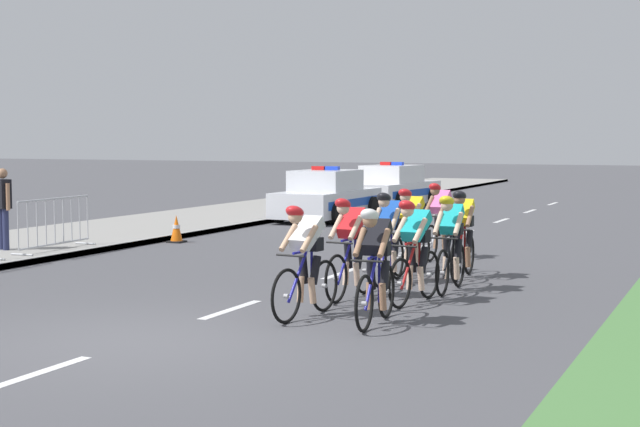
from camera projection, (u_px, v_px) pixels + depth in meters
The scene contains 18 objects.
ground_plane at pixel (136, 341), 11.30m from camera, with size 160.00×160.00×0.00m, color #4C4C51.
sidewalk_slab at pixel (189, 220), 27.31m from camera, with size 4.46×60.00×0.12m, color gray.
kerb_edge at pixel (255, 223), 26.43m from camera, with size 0.16×60.00×0.13m, color #9E9E99.
lane_markings_centre at pixel (441, 240), 22.45m from camera, with size 0.14×29.60×0.01m.
cyclist_lead at pixel (305, 260), 12.70m from camera, with size 0.45×1.72×1.56m.
cyclist_second at pixel (375, 265), 12.18m from camera, with size 0.44×1.72×1.56m.
cyclist_third at pixel (350, 247), 14.23m from camera, with size 0.43×1.72×1.56m.
cyclist_fourth at pixel (415, 250), 13.79m from camera, with size 0.45×1.72×1.56m.
cyclist_fifth at pixel (388, 236), 15.70m from camera, with size 0.43×1.72×1.56m.
cyclist_sixth at pixel (451, 242), 14.87m from camera, with size 0.42×1.72×1.56m.
cyclist_seventh at pixel (411, 229), 16.91m from camera, with size 0.44×1.72×1.56m.
cyclist_eighth at pixel (463, 233), 16.29m from camera, with size 0.43×1.72×1.56m.
cyclist_ninth at pixel (440, 220), 18.97m from camera, with size 0.44×1.72×1.56m.
police_car_nearest at pixel (327, 197), 28.06m from camera, with size 2.02×4.41×1.59m.
police_car_second at pixel (393, 188), 33.25m from camera, with size 2.32×4.55×1.59m.
crowd_barrier_middle at pixel (55, 224), 19.52m from camera, with size 0.62×2.32×1.07m.
traffic_cone_near at pixel (176, 229), 21.99m from camera, with size 0.36×0.36×0.64m.
spectator_closest at pixel (3, 203), 19.48m from camera, with size 0.51×0.34×1.68m.
Camera 1 is at (6.57, -9.26, 2.40)m, focal length 53.42 mm.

